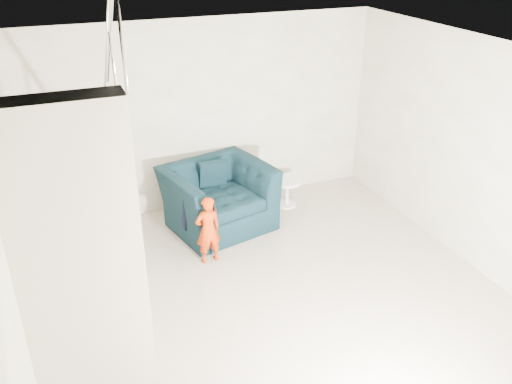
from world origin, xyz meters
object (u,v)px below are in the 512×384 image
at_px(toddler, 208,230).
at_px(staircase, 77,247).
at_px(side_table, 287,188).
at_px(armchair, 218,197).

height_order(toddler, staircase, staircase).
bearing_deg(side_table, staircase, -151.44).
bearing_deg(armchair, toddler, -129.43).
bearing_deg(staircase, armchair, 37.32).
bearing_deg(side_table, toddler, -146.77).
height_order(armchair, staircase, staircase).
bearing_deg(armchair, staircase, -155.92).
relative_size(armchair, side_table, 3.21).
relative_size(toddler, side_table, 2.13).
distance_m(toddler, staircase, 1.74).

